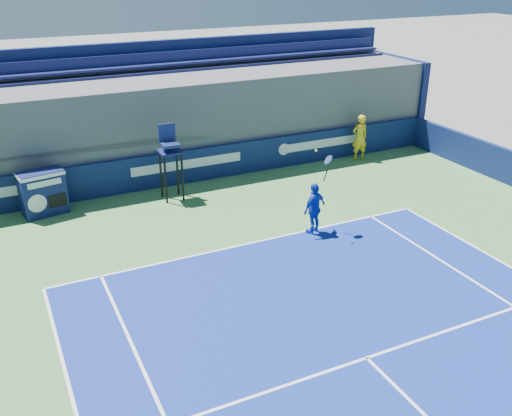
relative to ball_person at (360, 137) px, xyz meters
name	(u,v)px	position (x,y,z in m)	size (l,w,h in m)	color
ball_person	(360,137)	(0.00, 0.00, 0.00)	(0.65, 0.43, 1.78)	gold
back_hoarding	(187,166)	(-6.90, 0.54, -0.30)	(20.40, 0.21, 1.20)	#0C1948
match_clock	(43,192)	(-11.76, -0.10, -0.16)	(1.43, 0.94, 1.40)	#0E1848
umpire_chair	(170,154)	(-7.82, -0.61, 0.63)	(0.72, 0.72, 2.48)	black
tennis_player	(314,208)	(-4.94, -4.83, -0.12)	(1.01, 0.67, 2.57)	#1634B4
stadium_seating	(166,118)	(-6.91, 2.59, 0.93)	(21.00, 4.05, 4.40)	#4F4F54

